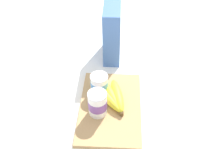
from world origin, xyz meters
TOP-DOWN VIEW (x-y plane):
  - ground_plane at (0.00, 0.00)m, footprint 2.40×2.40m
  - cutting_board at (0.00, 0.00)m, footprint 0.35×0.22m
  - cereal_box at (0.33, 0.01)m, footprint 0.19×0.07m
  - yogurt_cup_front at (-0.03, 0.04)m, footprint 0.07×0.07m
  - yogurt_cup_back at (0.07, 0.05)m, footprint 0.07×0.07m
  - banana_bunch at (0.03, -0.00)m, footprint 0.18×0.15m

SIDE VIEW (x-z plane):
  - ground_plane at x=0.00m, z-range 0.00..0.00m
  - cutting_board at x=0.00m, z-range 0.00..0.01m
  - banana_bunch at x=0.03m, z-range 0.01..0.05m
  - yogurt_cup_back at x=0.07m, z-range 0.01..0.09m
  - yogurt_cup_front at x=-0.03m, z-range 0.01..0.11m
  - cereal_box at x=0.33m, z-range 0.00..0.24m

